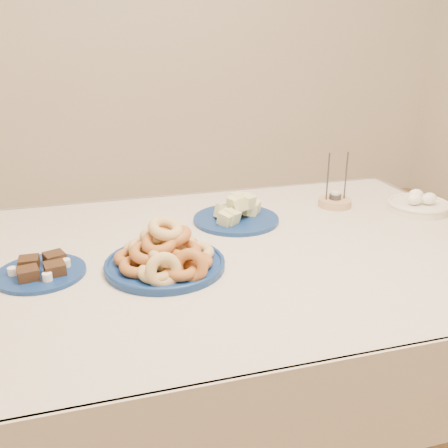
% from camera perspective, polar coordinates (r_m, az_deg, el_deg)
% --- Properties ---
extents(dining_table, '(1.71, 1.11, 0.75)m').
position_cam_1_polar(dining_table, '(1.47, -0.54, -6.84)').
color(dining_table, brown).
rests_on(dining_table, ground).
extents(donut_platter, '(0.33, 0.33, 0.14)m').
position_cam_1_polar(donut_platter, '(1.31, -6.72, -3.64)').
color(donut_platter, navy).
rests_on(donut_platter, dining_table).
extents(melon_plate, '(0.29, 0.29, 0.10)m').
position_cam_1_polar(melon_plate, '(1.63, 1.54, 1.30)').
color(melon_plate, navy).
rests_on(melon_plate, dining_table).
extents(brownie_plate, '(0.29, 0.29, 0.04)m').
position_cam_1_polar(brownie_plate, '(1.36, -20.16, -5.00)').
color(brownie_plate, navy).
rests_on(brownie_plate, dining_table).
extents(candle_holder, '(0.13, 0.13, 0.20)m').
position_cam_1_polar(candle_holder, '(1.83, 12.55, 2.56)').
color(candle_holder, tan).
rests_on(candle_holder, dining_table).
extents(egg_bowl, '(0.21, 0.21, 0.07)m').
position_cam_1_polar(egg_bowl, '(1.86, 21.34, 2.09)').
color(egg_bowl, silver).
rests_on(egg_bowl, dining_table).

